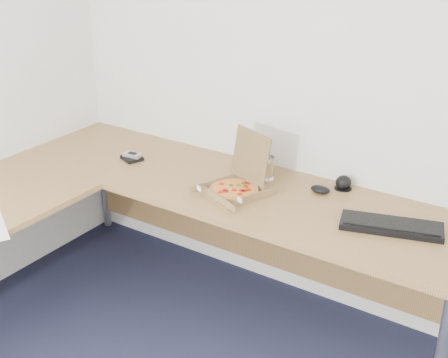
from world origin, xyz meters
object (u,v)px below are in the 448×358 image
Objects in this scene: pizza_box at (236,186)px; wallet at (132,158)px; desk at (125,205)px; keyboard at (391,226)px; drinking_glass at (268,168)px.

pizza_box reaches higher than wallet.
keyboard reaches higher than desk.
wallet is (-1.49, -0.03, -0.00)m from keyboard.
desk is 0.76m from drinking_glass.
desk is at bearing -31.22° from wallet.
desk is 20.48× the size of drinking_glass.
drinking_glass is (0.45, 0.60, 0.09)m from desk.
pizza_box is 0.71× the size of keyboard.
pizza_box is 2.78× the size of wallet.
pizza_box is at bearing 167.91° from keyboard.
desk is at bearing -115.61° from pizza_box.
wallet is (-0.31, 0.41, 0.04)m from desk.
drinking_glass reaches higher than keyboard.
pizza_box is 2.58× the size of drinking_glass.
drinking_glass is 0.74m from keyboard.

